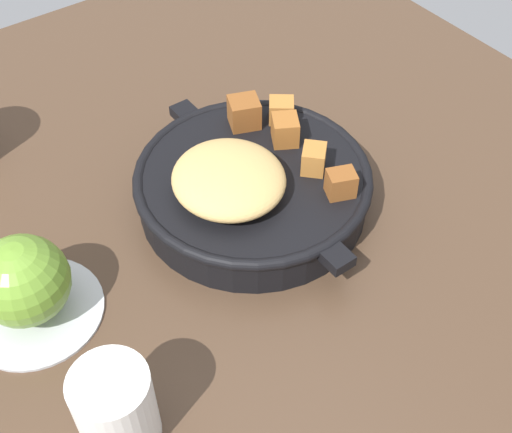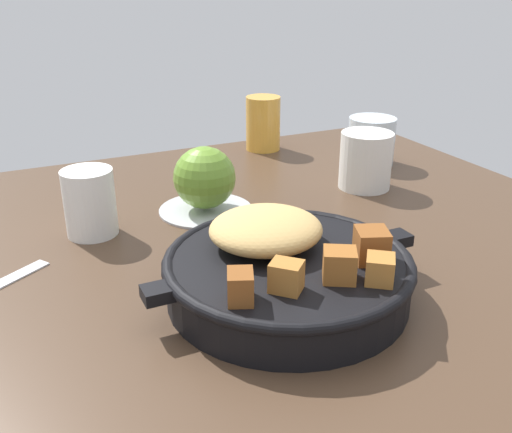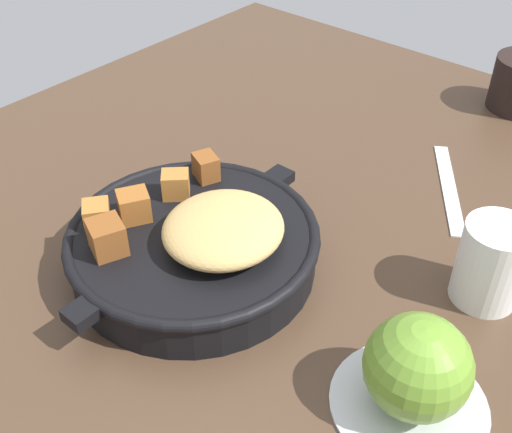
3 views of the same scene
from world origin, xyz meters
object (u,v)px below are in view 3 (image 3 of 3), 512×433
object	(u,v)px
cast_iron_skillet	(195,243)
red_apple	(418,367)
white_creamer_pitcher	(491,263)
butter_knife	(449,187)

from	to	relation	value
cast_iron_skillet	red_apple	xyz separation A→B (cm)	(0.58, 23.86, 1.61)
red_apple	white_creamer_pitcher	world-z (taller)	red_apple
cast_iron_skillet	butter_knife	size ratio (longest dim) A/B	1.62
cast_iron_skillet	butter_knife	world-z (taller)	cast_iron_skillet
butter_knife	cast_iron_skillet	bearing A→B (deg)	-57.90
red_apple	butter_knife	bearing A→B (deg)	-158.68
butter_knife	red_apple	bearing A→B (deg)	-12.32
cast_iron_skillet	butter_knife	xyz separation A→B (cm)	(-28.10, 12.67, -2.92)
cast_iron_skillet	butter_knife	distance (cm)	30.97
butter_knife	white_creamer_pitcher	size ratio (longest dim) A/B	2.15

